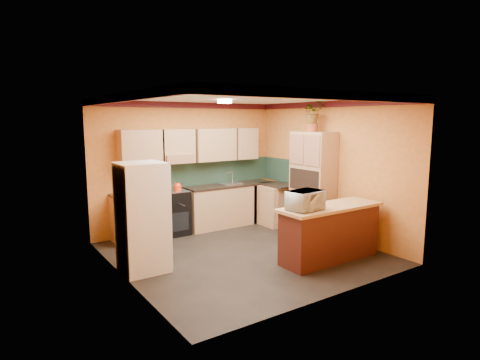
% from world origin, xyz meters
% --- Properties ---
extents(room_shell, '(4.24, 4.24, 2.72)m').
position_xyz_m(room_shell, '(0.02, 0.28, 2.09)').
color(room_shell, black).
rests_on(room_shell, ground).
extents(base_cabinets_back, '(3.65, 0.60, 0.88)m').
position_xyz_m(base_cabinets_back, '(0.10, 1.80, 0.44)').
color(base_cabinets_back, tan).
rests_on(base_cabinets_back, ground).
extents(countertop_back, '(3.65, 0.62, 0.04)m').
position_xyz_m(countertop_back, '(0.10, 1.80, 0.90)').
color(countertop_back, black).
rests_on(countertop_back, base_cabinets_back).
extents(stove, '(0.58, 0.58, 0.91)m').
position_xyz_m(stove, '(-0.53, 1.80, 0.46)').
color(stove, black).
rests_on(stove, ground).
extents(kettle, '(0.22, 0.22, 0.18)m').
position_xyz_m(kettle, '(-0.43, 1.75, 1.00)').
color(kettle, red).
rests_on(kettle, stove).
extents(sink, '(0.48, 0.40, 0.03)m').
position_xyz_m(sink, '(0.87, 1.80, 0.94)').
color(sink, silver).
rests_on(sink, countertop_back).
extents(base_cabinets_right, '(0.60, 0.80, 0.88)m').
position_xyz_m(base_cabinets_right, '(1.80, 1.20, 0.44)').
color(base_cabinets_right, tan).
rests_on(base_cabinets_right, ground).
extents(countertop_right, '(0.62, 0.80, 0.04)m').
position_xyz_m(countertop_right, '(1.80, 1.20, 0.90)').
color(countertop_right, black).
rests_on(countertop_right, base_cabinets_right).
extents(fridge, '(0.68, 0.66, 1.70)m').
position_xyz_m(fridge, '(-1.75, 0.21, 0.85)').
color(fridge, white).
rests_on(fridge, ground).
extents(pantry, '(0.48, 0.90, 2.10)m').
position_xyz_m(pantry, '(1.85, 0.21, 1.05)').
color(pantry, tan).
rests_on(pantry, ground).
extents(fern_pot, '(0.22, 0.22, 0.16)m').
position_xyz_m(fern_pot, '(1.85, 0.26, 2.18)').
color(fern_pot, '#984424').
rests_on(fern_pot, pantry).
extents(fern, '(0.49, 0.45, 0.47)m').
position_xyz_m(fern, '(1.85, 0.26, 2.49)').
color(fern, tan).
rests_on(fern, fern_pot).
extents(breakfast_bar, '(1.80, 0.55, 0.88)m').
position_xyz_m(breakfast_bar, '(1.02, -1.07, 0.44)').
color(breakfast_bar, '#4E2012').
rests_on(breakfast_bar, ground).
extents(bar_top, '(1.90, 0.65, 0.05)m').
position_xyz_m(bar_top, '(1.02, -1.07, 0.91)').
color(bar_top, tan).
rests_on(bar_top, breakfast_bar).
extents(microwave, '(0.61, 0.45, 0.31)m').
position_xyz_m(microwave, '(0.44, -1.07, 1.08)').
color(microwave, white).
rests_on(microwave, bar_top).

